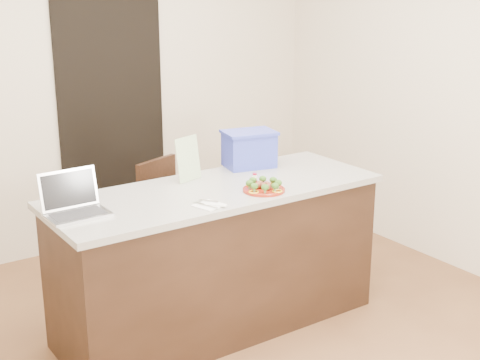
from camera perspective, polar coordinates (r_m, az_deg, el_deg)
ground at (r=4.22m, az=-0.01°, el=-13.53°), size 4.00×4.00×0.00m
room_shell at (r=3.68m, az=-0.02°, el=8.81°), size 4.00×4.00×4.00m
doorway at (r=5.55m, az=-10.81°, el=4.72°), size 0.90×0.02×2.00m
island at (r=4.20m, az=-1.95°, el=-6.64°), size 2.06×0.76×0.92m
plate at (r=3.98m, az=2.04°, el=-0.81°), size 0.25×0.25×0.02m
meatballs at (r=3.97m, az=2.08°, el=-0.46°), size 0.09×0.10×0.04m
broccoli at (r=3.96m, az=2.05°, el=-0.26°), size 0.21×0.21×0.04m
pepper_rings at (r=3.97m, az=2.04°, el=-0.68°), size 0.25×0.25×0.01m
napkin at (r=3.72m, az=-2.66°, el=-2.17°), size 0.18×0.18×0.01m
fork at (r=3.72m, az=-3.02°, el=-2.10°), size 0.06×0.17×0.00m
knife at (r=3.72m, az=-2.12°, el=-2.06°), size 0.08×0.19×0.01m
yogurt_bottle at (r=4.08m, az=1.26°, el=-0.03°), size 0.04×0.04×0.08m
laptop at (r=3.69m, az=-14.04°, el=-1.86°), size 0.32×0.26×0.23m
leaflet at (r=4.16m, az=-4.44°, el=1.82°), size 0.20×0.10×0.28m
blue_box at (r=4.47m, az=0.78°, el=2.69°), size 0.38×0.31×0.24m
chair at (r=4.89m, az=-6.52°, el=-2.80°), size 0.50×0.52×0.88m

